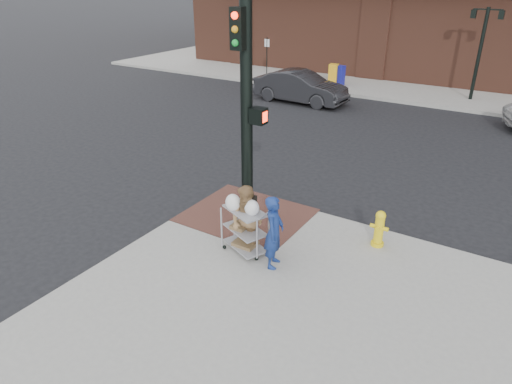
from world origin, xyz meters
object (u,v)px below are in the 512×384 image
Objects in this scene: pedestrian_tan at (247,221)px; fire_hydrant at (379,228)px; lamp_post at (481,44)px; utility_cart at (245,226)px; woman_blue at (274,232)px; traffic_signal_pole at (247,108)px; sedan_dark at (300,87)px.

fire_hydrant is (2.19, 1.74, -0.33)m from pedestrian_tan.
utility_cart is at bearing -96.15° from lamp_post.
woman_blue is 1.83× the size of fire_hydrant.
utility_cart is (0.71, -1.18, -2.10)m from traffic_signal_pole.
utility_cart is at bearing -155.68° from sedan_dark.
utility_cart is at bearing 147.37° from pedestrian_tan.
sedan_dark is (-5.06, 12.21, -0.18)m from pedestrian_tan.
utility_cart is at bearing -58.94° from traffic_signal_pole.
woman_blue is at bearing -152.89° from sedan_dark.
lamp_post is 16.61m from utility_cart.
lamp_post is at bearing -55.53° from sedan_dark.
traffic_signal_pole is (-2.48, -15.23, 0.21)m from lamp_post.
woman_blue is (-0.99, -16.56, -1.71)m from lamp_post.
sedan_dark is at bearing 111.20° from traffic_signal_pole.
utility_cart is 2.84m from fire_hydrant.
traffic_signal_pole is at bearing 121.06° from utility_cart.
traffic_signal_pole is at bearing 124.60° from pedestrian_tan.
traffic_signal_pole is 3.88× the size of utility_cart.
sedan_dark is at bearing 114.16° from pedestrian_tan.
pedestrian_tan is 1.17× the size of utility_cart.
pedestrian_tan is at bearing -95.79° from lamp_post.
fire_hydrant is at bearing 40.04° from pedestrian_tan.
pedestrian_tan reaches higher than sedan_dark.
traffic_signal_pole is at bearing -170.67° from fire_hydrant.
lamp_post is at bearing -19.44° from woman_blue.
sedan_dark is at bearing 124.70° from fire_hydrant.
fire_hydrant is at bearing 36.13° from utility_cart.
lamp_post reaches higher than sedan_dark.
woman_blue is at bearing -41.85° from traffic_signal_pole.
pedestrian_tan is 0.21m from utility_cart.
sedan_dark is 12.74m from fire_hydrant.
traffic_signal_pole is 2.43m from pedestrian_tan.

